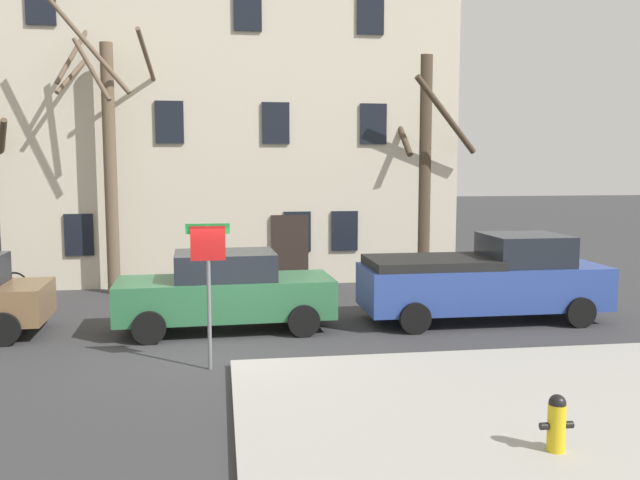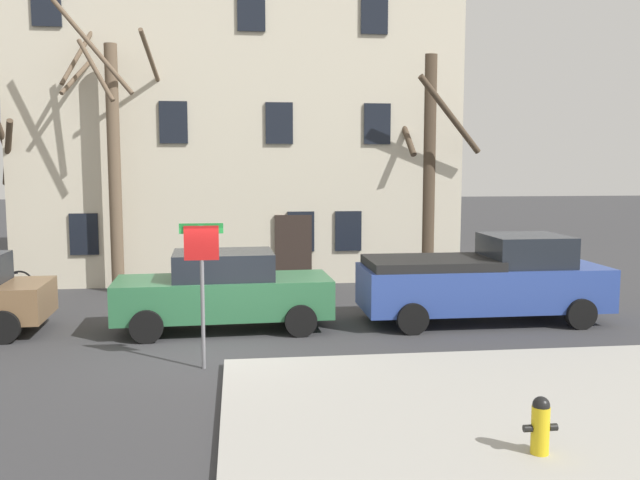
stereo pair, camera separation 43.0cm
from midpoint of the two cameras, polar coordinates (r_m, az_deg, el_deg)
The scene contains 9 objects.
ground_plane at distance 13.17m, azimuth -9.87°, elevation -9.54°, with size 120.00×120.00×0.00m, color #38383A.
sidewalk_slab at distance 9.67m, azimuth 22.71°, elevation -15.59°, with size 9.67×8.45×0.12m, color #A8A59E.
building_main at distance 23.35m, azimuth -7.75°, elevation 11.54°, with size 13.86×7.07×11.25m.
tree_bare_mid at distance 19.56m, azimuth -18.13°, elevation 7.33°, with size 2.60×2.67×8.20m.
tree_bare_far at distance 21.00m, azimuth 8.17°, elevation 6.43°, with size 2.42×2.64×6.88m.
car_green_sedan at distance 14.81m, azimuth -8.83°, elevation -4.31°, with size 4.69×2.10×1.72m.
pickup_truck_blue at distance 15.96m, azimuth 13.03°, elevation -3.26°, with size 5.57×2.17×1.99m.
fire_hydrant at distance 8.88m, azimuth 18.05°, elevation -14.43°, with size 0.42×0.22×0.71m.
street_sign_pole at distance 11.88m, azimuth -10.45°, elevation -2.32°, with size 0.76×0.07×2.58m.
Camera 1 is at (0.14, -12.63, 3.60)m, focal length 37.81 mm.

